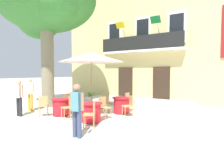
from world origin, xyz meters
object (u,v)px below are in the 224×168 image
at_px(cafe_chair_middle_1, 104,106).
at_px(ground_planter_left, 91,95).
at_px(cafe_chair_middle_2, 75,107).
at_px(cafe_chair_front_2, 129,100).
at_px(cafe_table_middle, 91,112).
at_px(cafe_table_front, 121,105).
at_px(cafe_chair_near_tree_0, 69,101).
at_px(pedestrian_mid_plaza, 30,92).
at_px(cafe_table_near_tree, 61,107).
at_px(cafe_chair_front_1, 129,105).
at_px(cafe_chair_middle_0, 91,113).
at_px(pedestrian_by_tree, 77,107).
at_px(cafe_chair_near_tree_2, 69,106).
at_px(pedestrian_near_entrance, 19,96).
at_px(plane_tree, 46,4).
at_px(cafe_umbrella, 91,58).
at_px(cafe_chair_front_0, 106,102).
at_px(cafe_chair_near_tree_1, 43,105).

xyz_separation_m(cafe_chair_middle_1, ground_planter_left, (-4.38, 4.54, -0.23)).
xyz_separation_m(cafe_chair_middle_1, cafe_chair_middle_2, (-0.82, -0.85, 0.00)).
relative_size(cafe_chair_middle_1, cafe_chair_front_2, 1.00).
xyz_separation_m(cafe_table_middle, cafe_table_front, (0.15, 2.09, 0.00)).
height_order(cafe_chair_near_tree_0, cafe_table_middle, cafe_chair_near_tree_0).
bearing_deg(pedestrian_mid_plaza, cafe_table_front, 25.96).
bearing_deg(pedestrian_mid_plaza, cafe_table_middle, -1.23).
height_order(cafe_table_near_tree, cafe_chair_front_1, cafe_chair_front_1).
xyz_separation_m(cafe_chair_middle_0, cafe_chair_front_2, (-0.33, 3.43, 0.00)).
distance_m(cafe_chair_middle_1, cafe_chair_middle_2, 1.18).
xyz_separation_m(cafe_chair_middle_0, pedestrian_by_tree, (0.29, -1.04, 0.37)).
bearing_deg(cafe_chair_near_tree_2, cafe_table_middle, 1.07).
height_order(cafe_table_near_tree, cafe_chair_middle_1, cafe_chair_middle_1).
bearing_deg(cafe_table_front, pedestrian_near_entrance, -139.69).
relative_size(cafe_chair_near_tree_0, cafe_chair_middle_1, 1.00).
distance_m(cafe_chair_near_tree_0, cafe_chair_front_1, 3.02).
bearing_deg(pedestrian_by_tree, cafe_chair_near_tree_0, 138.74).
bearing_deg(cafe_chair_front_1, cafe_chair_near_tree_0, -165.93).
distance_m(plane_tree, pedestrian_near_entrance, 5.50).
relative_size(cafe_table_near_tree, cafe_chair_near_tree_0, 0.95).
bearing_deg(cafe_table_front, cafe_chair_front_2, 90.27).
bearing_deg(cafe_table_near_tree, pedestrian_mid_plaza, -176.31).
distance_m(cafe_umbrella, pedestrian_near_entrance, 3.61).
distance_m(plane_tree, cafe_table_near_tree, 6.05).
bearing_deg(cafe_table_middle, cafe_chair_front_2, 87.09).
bearing_deg(cafe_umbrella, cafe_chair_front_1, 20.58).
bearing_deg(cafe_chair_near_tree_0, plane_tree, 165.66).
height_order(cafe_chair_middle_0, cafe_chair_front_0, same).
xyz_separation_m(cafe_table_near_tree, cafe_table_front, (2.06, 1.87, 0.00)).
height_order(cafe_table_near_tree, cafe_table_middle, same).
bearing_deg(cafe_chair_front_2, cafe_chair_middle_1, -91.87).
relative_size(cafe_chair_near_tree_1, cafe_umbrella, 0.31).
relative_size(cafe_chair_middle_2, cafe_table_front, 1.05).
bearing_deg(cafe_table_near_tree, cafe_umbrella, 37.96).
height_order(cafe_chair_middle_0, ground_planter_left, cafe_chair_middle_0).
bearing_deg(cafe_chair_front_1, ground_planter_left, 144.47).
height_order(cafe_table_near_tree, pedestrian_mid_plaza, pedestrian_mid_plaza).
xyz_separation_m(cafe_table_middle, cafe_chair_middle_2, (-0.75, -0.10, 0.14)).
height_order(cafe_table_near_tree, cafe_chair_near_tree_0, cafe_chair_near_tree_0).
distance_m(cafe_chair_middle_2, pedestrian_by_tree, 2.18).
height_order(cafe_table_front, cafe_chair_front_0, cafe_chair_front_0).
height_order(cafe_table_middle, pedestrian_by_tree, pedestrian_by_tree).
relative_size(cafe_chair_front_1, cafe_umbrella, 0.31).
bearing_deg(cafe_chair_front_2, ground_planter_left, 151.14).
bearing_deg(cafe_chair_front_1, pedestrian_near_entrance, -148.28).
distance_m(cafe_chair_near_tree_0, pedestrian_by_tree, 3.90).
bearing_deg(cafe_chair_front_2, cafe_chair_front_0, -125.04).
distance_m(cafe_chair_middle_0, cafe_chair_front_1, 2.27).
distance_m(cafe_chair_front_2, cafe_umbrella, 2.90).
distance_m(plane_tree, ground_planter_left, 6.64).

